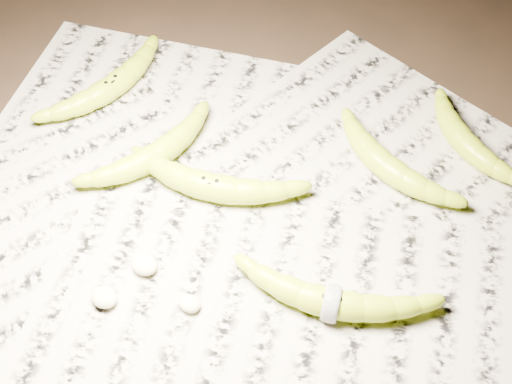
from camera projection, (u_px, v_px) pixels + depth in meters
The scene contains 12 objects.
ground at pixel (243, 244), 0.89m from camera, with size 3.00×3.00×0.00m, color black.
newspaper_patch at pixel (234, 212), 0.92m from camera, with size 0.90×0.70×0.01m, color #A19B8A.
banana_left_a at pixel (111, 85), 1.03m from camera, with size 0.20×0.06×0.04m, color #9FB416, non-canonical shape.
banana_left_b at pixel (156, 153), 0.95m from camera, with size 0.19×0.06×0.04m, color #9FB416, non-canonical shape.
banana_center at pixel (211, 185), 0.92m from camera, with size 0.21×0.06×0.04m, color #9FB416, non-canonical shape.
banana_taped at pixel (332, 302), 0.81m from camera, with size 0.21×0.06×0.04m, color #9FB416, non-canonical shape.
banana_upper_a at pixel (386, 164), 0.94m from camera, with size 0.19×0.06×0.04m, color #9FB416, non-canonical shape.
banana_upper_b at pixel (464, 140), 0.97m from camera, with size 0.16×0.05×0.03m, color #9FB416, non-canonical shape.
measuring_tape at pixel (332, 302), 0.81m from camera, with size 0.05×0.05×0.00m, color white.
flesh_chunk_a at pixel (144, 263), 0.86m from camera, with size 0.03×0.03×0.02m, color beige.
flesh_chunk_b at pixel (104, 296), 0.83m from camera, with size 0.03×0.03×0.02m, color beige.
flesh_chunk_c at pixel (189, 302), 0.82m from camera, with size 0.03×0.02×0.02m, color beige.
Camera 1 is at (0.25, -0.43, 0.75)m, focal length 50.00 mm.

